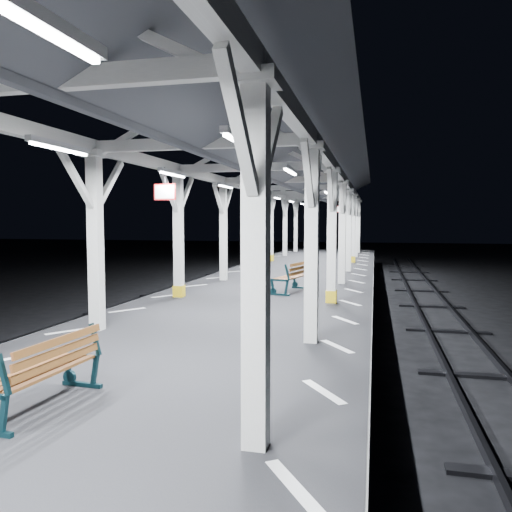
% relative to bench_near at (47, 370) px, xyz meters
% --- Properties ---
extents(ground, '(120.00, 120.00, 0.00)m').
position_rel_bench_near_xyz_m(ground, '(0.42, 5.63, -1.43)').
color(ground, black).
rests_on(ground, ground).
extents(platform, '(6.00, 50.00, 1.00)m').
position_rel_bench_near_xyz_m(platform, '(0.42, 5.63, -0.93)').
color(platform, black).
rests_on(platform, ground).
extents(hazard_stripes_left, '(1.00, 48.00, 0.01)m').
position_rel_bench_near_xyz_m(hazard_stripes_left, '(-2.03, 5.63, -0.43)').
color(hazard_stripes_left, silver).
rests_on(hazard_stripes_left, platform).
extents(hazard_stripes_right, '(1.00, 48.00, 0.01)m').
position_rel_bench_near_xyz_m(hazard_stripes_right, '(2.87, 5.63, -0.43)').
color(hazard_stripes_right, silver).
rests_on(hazard_stripes_right, platform).
extents(track_left, '(2.20, 60.00, 0.16)m').
position_rel_bench_near_xyz_m(track_left, '(-4.58, 5.63, -1.36)').
color(track_left, '#2D2D33').
rests_on(track_left, ground).
extents(track_right, '(2.20, 60.00, 0.16)m').
position_rel_bench_near_xyz_m(track_right, '(5.42, 5.63, -1.36)').
color(track_right, '#2D2D33').
rests_on(track_right, ground).
extents(canopy, '(5.40, 49.00, 4.65)m').
position_rel_bench_near_xyz_m(canopy, '(0.42, 5.61, 3.13)').
color(canopy, silver).
rests_on(canopy, platform).
extents(bench_near, '(0.64, 1.53, 0.81)m').
position_rel_bench_near_xyz_m(bench_near, '(0.00, 0.00, 0.00)').
color(bench_near, '#0C272D').
rests_on(bench_near, platform).
extents(bench_mid, '(0.95, 1.71, 0.88)m').
position_rel_bench_near_xyz_m(bench_mid, '(1.22, 9.36, 0.03)').
color(bench_mid, '#0C272D').
rests_on(bench_mid, platform).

